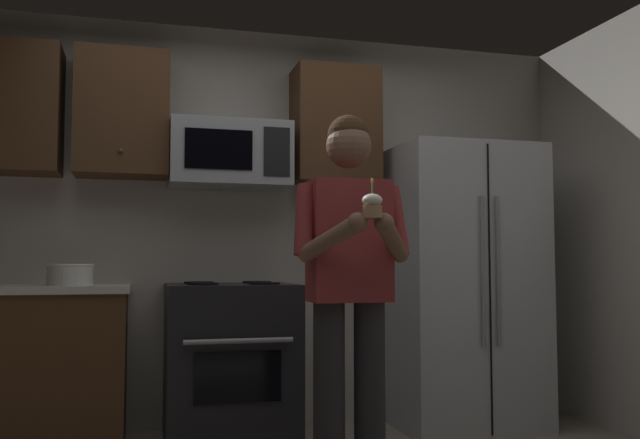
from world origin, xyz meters
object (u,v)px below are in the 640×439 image
(oven_range, at_px, (230,361))
(refrigerator, at_px, (462,286))
(bowl_large_white, at_px, (70,274))
(cupcake, at_px, (372,205))
(person, at_px, (350,273))
(microwave, at_px, (230,155))

(oven_range, relative_size, refrigerator, 0.52)
(bowl_large_white, relative_size, cupcake, 1.50)
(person, bearing_deg, refrigerator, 41.95)
(cupcake, bearing_deg, refrigerator, 50.39)
(person, xyz_separation_m, cupcake, (0.00, -0.33, 0.30))
(oven_range, distance_m, cupcake, 1.62)
(person, height_order, cupcake, person)
(microwave, height_order, refrigerator, microwave)
(microwave, relative_size, cupcake, 4.26)
(bowl_large_white, bearing_deg, refrigerator, -1.38)
(oven_range, distance_m, refrigerator, 1.56)
(oven_range, bearing_deg, bowl_large_white, 178.82)
(bowl_large_white, distance_m, cupcake, 1.93)
(microwave, bearing_deg, bowl_large_white, -173.73)
(microwave, height_order, cupcake, microwave)
(bowl_large_white, xyz_separation_m, cupcake, (1.35, -1.34, 0.31))
(oven_range, xyz_separation_m, refrigerator, (1.50, -0.04, 0.44))
(oven_range, height_order, refrigerator, refrigerator)
(bowl_large_white, distance_m, person, 1.69)
(oven_range, relative_size, microwave, 1.26)
(refrigerator, distance_m, bowl_large_white, 2.42)
(microwave, bearing_deg, person, -68.53)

